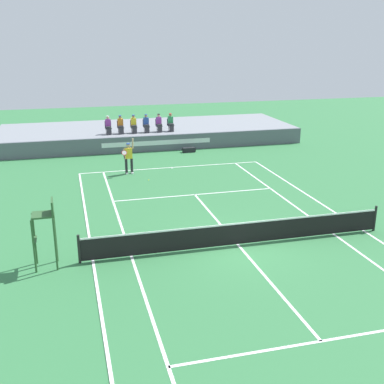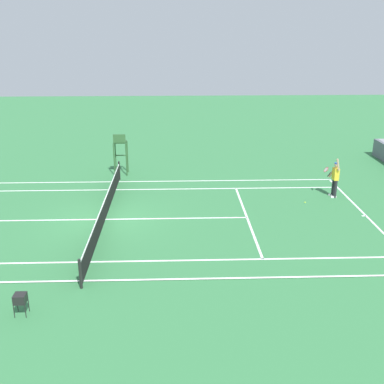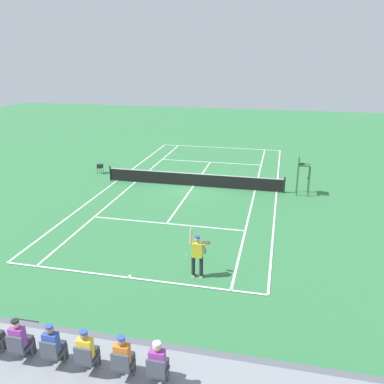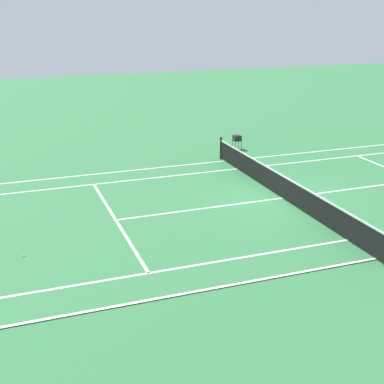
{
  "view_description": "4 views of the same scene",
  "coord_description": "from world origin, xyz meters",
  "px_view_note": "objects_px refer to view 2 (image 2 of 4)",
  "views": [
    {
      "loc": [
        -6.08,
        -16.16,
        7.69
      ],
      "look_at": [
        -0.8,
        3.93,
        1.0
      ],
      "focal_mm": 45.57,
      "sensor_mm": 36.0,
      "label": 1
    },
    {
      "loc": [
        20.09,
        3.19,
        8.29
      ],
      "look_at": [
        -0.8,
        3.93,
        1.0
      ],
      "focal_mm": 44.87,
      "sensor_mm": 36.0,
      "label": 2
    },
    {
      "loc": [
        -5.57,
        24.99,
        8.51
      ],
      "look_at": [
        -0.8,
        3.93,
        1.0
      ],
      "focal_mm": 37.63,
      "sensor_mm": 36.0,
      "label": 3
    },
    {
      "loc": [
        -16.99,
        9.85,
        6.99
      ],
      "look_at": [
        -0.8,
        3.93,
        1.0
      ],
      "focal_mm": 50.81,
      "sensor_mm": 36.0,
      "label": 4
    }
  ],
  "objects_px": {
    "umpire_chair": "(120,148)",
    "ball_hopper": "(20,298)",
    "tennis_player": "(335,178)",
    "tennis_ball": "(305,202)"
  },
  "relations": [
    {
      "from": "umpire_chair",
      "to": "tennis_player",
      "type": "bearing_deg",
      "value": 68.91
    },
    {
      "from": "ball_hopper",
      "to": "umpire_chair",
      "type": "bearing_deg",
      "value": 174.0
    },
    {
      "from": "tennis_player",
      "to": "umpire_chair",
      "type": "xyz_separation_m",
      "value": [
        -4.32,
        -11.2,
        0.56
      ]
    },
    {
      "from": "tennis_ball",
      "to": "ball_hopper",
      "type": "bearing_deg",
      "value": -50.09
    },
    {
      "from": "tennis_ball",
      "to": "ball_hopper",
      "type": "height_order",
      "value": "ball_hopper"
    },
    {
      "from": "tennis_player",
      "to": "tennis_ball",
      "type": "distance_m",
      "value": 2.1
    },
    {
      "from": "tennis_player",
      "to": "tennis_ball",
      "type": "relative_size",
      "value": 30.63
    },
    {
      "from": "umpire_chair",
      "to": "ball_hopper",
      "type": "distance_m",
      "value": 14.53
    },
    {
      "from": "tennis_ball",
      "to": "ball_hopper",
      "type": "xyz_separation_m",
      "value": [
        9.25,
        -11.05,
        0.54
      ]
    },
    {
      "from": "tennis_player",
      "to": "ball_hopper",
      "type": "distance_m",
      "value": 16.24
    }
  ]
}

